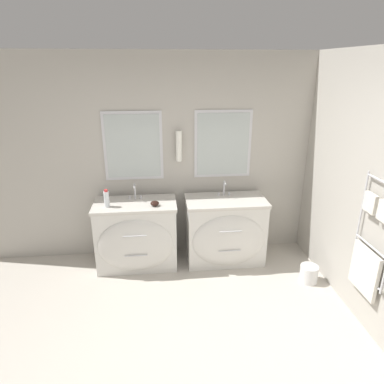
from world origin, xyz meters
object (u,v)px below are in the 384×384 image
vanity_left (137,235)px  toiletry_bottle (107,199)px  vanity_right (225,231)px  amenity_bowl (155,203)px  waste_bin (309,273)px

vanity_left → toiletry_bottle: toiletry_bottle is taller
vanity_right → toiletry_bottle: 1.54m
toiletry_bottle → amenity_bowl: 0.57m
waste_bin → toiletry_bottle: bearing=167.7°
waste_bin → vanity_left: bearing=164.4°
toiletry_bottle → amenity_bowl: toiletry_bottle is taller
vanity_right → toiletry_bottle: (-1.45, -0.06, 0.52)m
toiletry_bottle → waste_bin: (2.35, -0.51, -0.85)m
amenity_bowl → vanity_left: bearing=161.0°
vanity_right → waste_bin: bearing=-32.0°
vanity_left → amenity_bowl: (0.24, -0.08, 0.45)m
vanity_left → toiletry_bottle: 0.62m
toiletry_bottle → amenity_bowl: size_ratio=2.10×
toiletry_bottle → waste_bin: 2.55m
vanity_right → toiletry_bottle: bearing=-177.8°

